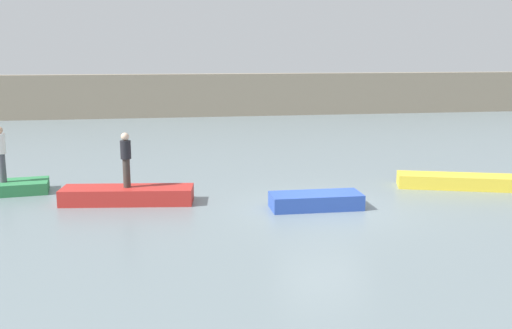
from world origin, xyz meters
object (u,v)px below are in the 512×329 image
rowboat_green (4,188)px  rowboat_blue (316,201)px  rowboat_red (128,195)px  person_white_shirt (1,151)px  person_dark_shirt (126,157)px  rowboat_yellow (456,181)px

rowboat_green → rowboat_blue: 10.21m
rowboat_red → person_white_shirt: size_ratio=2.18×
rowboat_green → rowboat_red: bearing=-32.3°
rowboat_blue → person_dark_shirt: bearing=164.9°
rowboat_yellow → rowboat_red: bearing=-160.6°
rowboat_blue → person_white_shirt: 10.28m
rowboat_green → rowboat_yellow: rowboat_yellow is taller
rowboat_red → rowboat_yellow: 10.97m
rowboat_red → rowboat_yellow: bearing=8.6°
person_dark_shirt → person_white_shirt: bearing=154.6°
rowboat_yellow → rowboat_blue: bearing=-143.7°
rowboat_green → rowboat_red: size_ratio=0.69×
rowboat_red → person_dark_shirt: (-0.00, 0.00, 1.20)m
person_white_shirt → rowboat_blue: bearing=-20.0°
person_white_shirt → rowboat_green: bearing=166.0°
rowboat_blue → person_white_shirt: person_white_shirt is taller
rowboat_blue → rowboat_yellow: 5.70m
rowboat_red → rowboat_blue: (5.54, -1.57, -0.02)m
rowboat_green → rowboat_red: rowboat_red is taller
rowboat_yellow → person_white_shirt: bearing=-168.2°
rowboat_red → person_white_shirt: person_white_shirt is taller
rowboat_red → person_white_shirt: 4.64m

